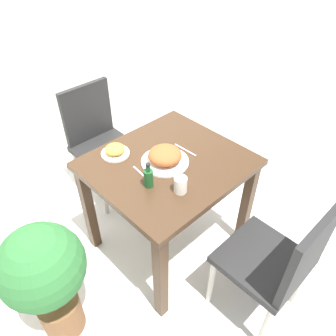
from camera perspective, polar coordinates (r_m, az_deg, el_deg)
ground_plane at (r=2.41m, az=-0.00°, el=-12.57°), size 16.00×16.00×0.00m
wall_back at (r=2.68m, az=-22.35°, el=24.08°), size 8.00×0.05×2.60m
dining_table at (r=1.96m, az=-0.00°, el=-1.67°), size 0.87×0.79×0.73m
chair_near at (r=1.80m, az=18.76°, el=-15.09°), size 0.42×0.42×0.88m
chair_far at (r=2.55m, az=-11.96°, el=5.23°), size 0.42×0.42×0.88m
food_plate at (r=1.85m, az=-0.54°, el=2.01°), size 0.27×0.27×0.09m
side_plate at (r=1.95m, az=-9.21°, el=3.01°), size 0.17×0.17×0.06m
drink_cup at (r=1.67m, az=2.19°, el=-2.94°), size 0.07×0.07×0.09m
sauce_bottle at (r=1.69m, az=-3.43°, el=-1.59°), size 0.05×0.05×0.15m
fork_utensil at (r=1.79m, az=-4.41°, el=-1.27°), size 0.03×0.19×0.00m
spoon_utensil at (r=1.97m, az=3.01°, el=3.16°), size 0.02×0.17×0.00m
potted_plant_left at (r=1.75m, az=-20.65°, el=-16.96°), size 0.42×0.42×0.79m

